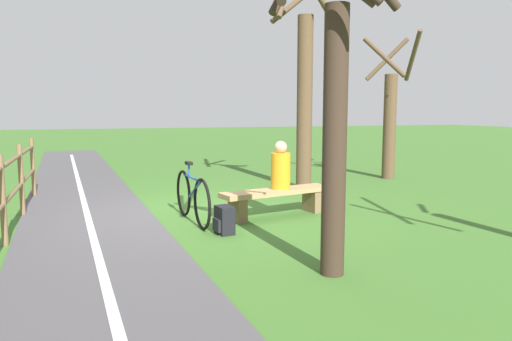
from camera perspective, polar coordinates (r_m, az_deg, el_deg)
The scene contains 10 objects.
ground_plane at distance 8.19m, azimuth -6.92°, elevation -5.06°, with size 80.00×80.00×0.00m, color #3D6B28.
paved_path at distance 4.21m, azimuth -16.47°, elevation -17.26°, with size 2.03×36.00×0.02m, color #4C494C.
path_centre_line at distance 4.21m, azimuth -16.47°, elevation -17.14°, with size 0.10×32.00×0.00m, color silver.
bench at distance 7.82m, azimuth 2.51°, elevation -3.21°, with size 2.00×0.83×0.45m.
person_seated at distance 7.79m, azimuth 2.97°, elevation 0.31°, with size 0.38×0.38×0.79m.
bicycle at distance 7.45m, azimuth -7.67°, elevation -3.17°, with size 0.21×1.78×0.94m.
backpack at distance 6.74m, azimuth -3.85°, elevation -5.98°, with size 0.28×0.32×0.40m.
tree_by_path at distance 10.51m, azimuth 5.79°, elevation 9.78°, with size 1.36×1.36×4.99m.
tree_near_bench at distance 4.92m, azimuth 9.00°, elevation 7.40°, with size 1.22×1.40×3.97m.
tree_far_left at distance 12.57m, azimuth 15.83°, elevation 6.38°, with size 1.52×1.51×3.66m.
Camera 1 is at (1.58, 7.84, 1.73)m, focal length 33.34 mm.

